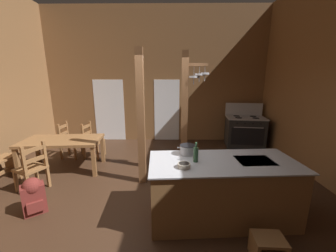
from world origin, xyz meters
name	(u,v)px	position (x,y,z in m)	size (l,w,h in m)	color
ground_plane	(144,199)	(0.00, 0.00, -0.05)	(7.88, 7.77, 0.10)	#382316
wall_back	(156,76)	(0.00, 3.56, 2.15)	(7.88, 0.14, 4.30)	brown
glazed_door_back_left	(109,110)	(-1.59, 3.48, 1.02)	(1.00, 0.01, 2.05)	white
glazed_panel_back_right	(167,111)	(0.35, 3.48, 1.02)	(0.84, 0.01, 2.05)	white
kitchen_island	(221,189)	(1.26, -0.52, 0.46)	(2.22, 1.09, 0.92)	brown
stove_range	(245,131)	(2.80, 2.83, 0.48)	(1.23, 0.93, 1.32)	#242424
support_post_with_pot_rack	(186,110)	(0.81, 0.99, 1.43)	(0.57, 0.23, 2.65)	brown
support_post_center	(141,119)	(-0.09, 0.54, 1.32)	(0.14, 0.14, 2.65)	brown
step_stool	(268,246)	(1.63, -1.29, 0.18)	(0.37, 0.29, 0.30)	brown
dining_table	(62,143)	(-1.99, 1.08, 0.65)	(1.77, 1.04, 0.74)	brown
ladderback_chair_near_window	(92,141)	(-1.64, 1.90, 0.45)	(0.50, 0.50, 0.95)	brown
ladderback_chair_by_post	(32,168)	(-2.12, 0.20, 0.45)	(0.59, 0.59, 0.95)	brown
ladderback_chair_at_table_end	(69,141)	(-2.26, 1.89, 0.45)	(0.46, 0.46, 0.95)	brown
backpack	(33,195)	(-1.67, -0.47, 0.31)	(0.39, 0.39, 0.60)	maroon
stockpot_on_counter	(187,150)	(0.75, -0.25, 1.00)	(0.31, 0.24, 0.15)	#A8AAB2
mixing_bowl_on_counter	(184,165)	(0.67, -0.75, 0.95)	(0.18, 0.18, 0.06)	#B2A893
bottle_tall_on_counter	(196,154)	(0.85, -0.55, 1.03)	(0.07, 0.07, 0.29)	#2D5638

